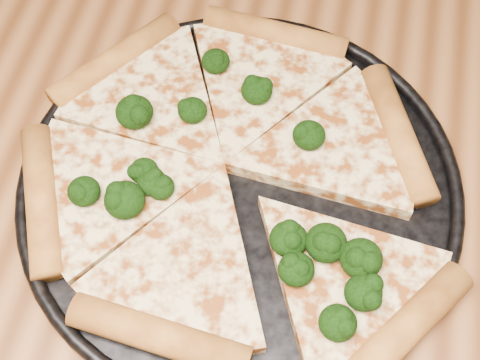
# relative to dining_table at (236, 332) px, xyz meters

# --- Properties ---
(dining_table) EXTENTS (1.20, 0.90, 0.75)m
(dining_table) POSITION_rel_dining_table_xyz_m (0.00, 0.00, 0.00)
(dining_table) COLOR brown
(dining_table) RESTS_ON ground
(pizza_pan) EXTENTS (0.39, 0.39, 0.02)m
(pizza_pan) POSITION_rel_dining_table_xyz_m (-0.02, 0.10, 0.10)
(pizza_pan) COLOR black
(pizza_pan) RESTS_ON dining_table
(pizza) EXTENTS (0.41, 0.37, 0.03)m
(pizza) POSITION_rel_dining_table_xyz_m (-0.03, 0.11, 0.11)
(pizza) COLOR beige
(pizza) RESTS_ON pizza_pan
(broccoli_florets) EXTENTS (0.27, 0.26, 0.03)m
(broccoli_florets) POSITION_rel_dining_table_xyz_m (-0.01, 0.08, 0.12)
(broccoli_florets) COLOR black
(broccoli_florets) RESTS_ON pizza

